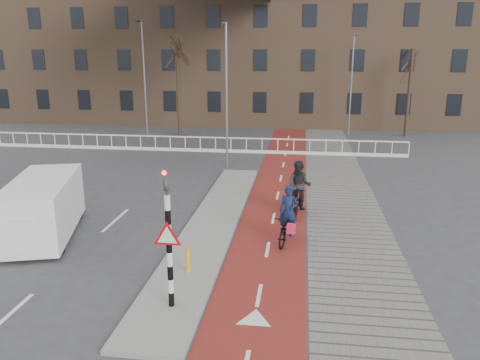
# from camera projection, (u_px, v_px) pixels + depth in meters

# --- Properties ---
(ground) EXTENTS (120.00, 120.00, 0.00)m
(ground) POSITION_uv_depth(u_px,v_px,m) (211.00, 275.00, 13.54)
(ground) COLOR #38383A
(ground) RESTS_ON ground
(bike_lane) EXTENTS (2.50, 60.00, 0.01)m
(bike_lane) POSITION_uv_depth(u_px,v_px,m) (280.00, 184.00, 22.91)
(bike_lane) COLOR maroon
(bike_lane) RESTS_ON ground
(sidewalk) EXTENTS (3.00, 60.00, 0.01)m
(sidewalk) POSITION_uv_depth(u_px,v_px,m) (338.00, 186.00, 22.55)
(sidewalk) COLOR slate
(sidewalk) RESTS_ON ground
(curb_island) EXTENTS (1.80, 16.00, 0.12)m
(curb_island) POSITION_uv_depth(u_px,v_px,m) (213.00, 223.00, 17.44)
(curb_island) COLOR gray
(curb_island) RESTS_ON ground
(traffic_signal) EXTENTS (0.80, 0.80, 3.68)m
(traffic_signal) POSITION_uv_depth(u_px,v_px,m) (168.00, 236.00, 11.16)
(traffic_signal) COLOR black
(traffic_signal) RESTS_ON curb_island
(bollard) EXTENTS (0.12, 0.12, 0.71)m
(bollard) POSITION_uv_depth(u_px,v_px,m) (188.00, 260.00, 13.37)
(bollard) COLOR #E5B50C
(bollard) RESTS_ON curb_island
(cyclist_near) EXTENTS (1.07, 2.00, 1.98)m
(cyclist_near) POSITION_uv_depth(u_px,v_px,m) (288.00, 224.00, 15.68)
(cyclist_near) COLOR black
(cyclist_near) RESTS_ON bike_lane
(cyclist_far) EXTENTS (1.06, 2.13, 2.18)m
(cyclist_far) POSITION_uv_depth(u_px,v_px,m) (299.00, 193.00, 18.26)
(cyclist_far) COLOR black
(cyclist_far) RESTS_ON bike_lane
(van) EXTENTS (3.12, 5.05, 2.03)m
(van) POSITION_uv_depth(u_px,v_px,m) (43.00, 207.00, 16.15)
(van) COLOR white
(van) RESTS_ON ground
(railing) EXTENTS (28.00, 0.10, 0.99)m
(railing) POSITION_uv_depth(u_px,v_px,m) (185.00, 147.00, 30.35)
(railing) COLOR silver
(railing) RESTS_ON ground
(townhouse_row) EXTENTS (46.00, 10.00, 15.90)m
(townhouse_row) POSITION_uv_depth(u_px,v_px,m) (244.00, 34.00, 42.45)
(townhouse_row) COLOR #7F6047
(townhouse_row) RESTS_ON ground
(tree_mid) EXTENTS (0.27, 0.27, 6.93)m
(tree_mid) POSITION_uv_depth(u_px,v_px,m) (178.00, 90.00, 35.41)
(tree_mid) COLOR black
(tree_mid) RESTS_ON ground
(tree_right) EXTENTS (0.25, 0.25, 6.47)m
(tree_right) POSITION_uv_depth(u_px,v_px,m) (409.00, 94.00, 35.00)
(tree_right) COLOR black
(tree_right) RESTS_ON ground
(streetlight_near) EXTENTS (0.12, 0.12, 7.72)m
(streetlight_near) POSITION_uv_depth(u_px,v_px,m) (227.00, 98.00, 25.09)
(streetlight_near) COLOR slate
(streetlight_near) RESTS_ON ground
(streetlight_left) EXTENTS (0.12, 0.12, 8.42)m
(streetlight_left) POSITION_uv_depth(u_px,v_px,m) (145.00, 81.00, 33.98)
(streetlight_left) COLOR slate
(streetlight_left) RESTS_ON ground
(streetlight_right) EXTENTS (0.12, 0.12, 7.56)m
(streetlight_right) POSITION_uv_depth(u_px,v_px,m) (351.00, 86.00, 35.44)
(streetlight_right) COLOR slate
(streetlight_right) RESTS_ON ground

